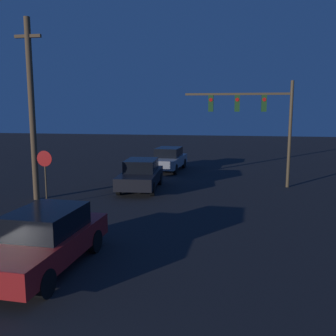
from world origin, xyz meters
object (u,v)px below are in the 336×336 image
(car_mid, at_px, (141,174))
(car_near, at_px, (44,239))
(traffic_signal_mast, at_px, (258,114))
(stop_sign, at_px, (45,168))
(utility_pole, at_px, (32,109))
(car_far, at_px, (168,159))

(car_mid, bearing_deg, car_near, 85.58)
(traffic_signal_mast, distance_m, stop_sign, 11.49)
(car_mid, relative_size, utility_pole, 0.56)
(car_far, bearing_deg, car_mid, 90.69)
(stop_sign, distance_m, utility_pole, 2.99)
(utility_pole, bearing_deg, car_mid, 35.50)
(traffic_signal_mast, xyz_separation_m, utility_pole, (-10.52, -5.07, 0.28))
(car_near, relative_size, car_mid, 0.99)
(car_near, xyz_separation_m, utility_pole, (-4.29, 7.24, 3.50))
(car_far, distance_m, stop_sign, 11.32)
(car_near, height_order, utility_pole, utility_pole)
(car_far, relative_size, traffic_signal_mast, 0.81)
(car_mid, bearing_deg, stop_sign, 47.81)
(traffic_signal_mast, relative_size, utility_pole, 0.70)
(utility_pole, bearing_deg, traffic_signal_mast, 25.71)
(car_mid, xyz_separation_m, utility_pole, (-4.38, -3.12, 3.50))
(stop_sign, bearing_deg, utility_pole, 135.57)
(car_far, height_order, traffic_signal_mast, traffic_signal_mast)
(car_far, height_order, utility_pole, utility_pole)
(traffic_signal_mast, bearing_deg, car_far, 141.84)
(car_near, relative_size, car_far, 0.99)
(car_near, distance_m, car_far, 16.86)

